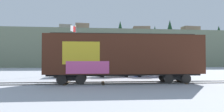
{
  "coord_description": "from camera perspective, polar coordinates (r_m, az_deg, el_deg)",
  "views": [
    {
      "loc": [
        -1.72,
        -16.75,
        2.24
      ],
      "look_at": [
        0.2,
        2.26,
        2.67
      ],
      "focal_mm": 28.11,
      "sensor_mm": 36.0,
      "label": 1
    }
  ],
  "objects": [
    {
      "name": "parked_car_blue",
      "position": [
        24.19,
        12.35,
        -4.56
      ],
      "size": [
        4.88,
        2.54,
        1.68
      ],
      "color": "navy",
      "rests_on": "ground_plane"
    },
    {
      "name": "ground_plane",
      "position": [
        16.99,
        0.1,
        -8.86
      ],
      "size": [
        260.0,
        260.0,
        0.0
      ],
      "primitive_type": "plane",
      "color": "#B2B5BC"
    },
    {
      "name": "flagpole",
      "position": [
        29.06,
        -12.09,
        4.64
      ],
      "size": [
        0.78,
        1.48,
        7.94
      ],
      "color": "silver",
      "rests_on": "ground_plane"
    },
    {
      "name": "parked_car_tan",
      "position": [
        23.76,
        -14.33,
        -4.74
      ],
      "size": [
        4.03,
        1.92,
        1.57
      ],
      "color": "#9E8966",
      "rests_on": "ground_plane"
    },
    {
      "name": "hillside",
      "position": [
        72.29,
        -4.36,
        1.63
      ],
      "size": [
        144.45,
        40.45,
        16.52
      ],
      "color": "slate",
      "rests_on": "ground_plane"
    },
    {
      "name": "freight_car",
      "position": [
        17.0,
        4.01,
        0.21
      ],
      "size": [
        14.8,
        3.15,
        4.81
      ],
      "color": "#472316",
      "rests_on": "ground_plane"
    },
    {
      "name": "track",
      "position": [
        16.96,
        -3.6,
        -8.74
      ],
      "size": [
        60.02,
        3.39,
        0.08
      ],
      "color": "#4C4742",
      "rests_on": "ground_plane"
    },
    {
      "name": "parked_car_silver",
      "position": [
        23.53,
        0.3,
        -4.65
      ],
      "size": [
        4.72,
        2.13,
        1.73
      ],
      "color": "#B7BABF",
      "rests_on": "ground_plane"
    }
  ]
}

